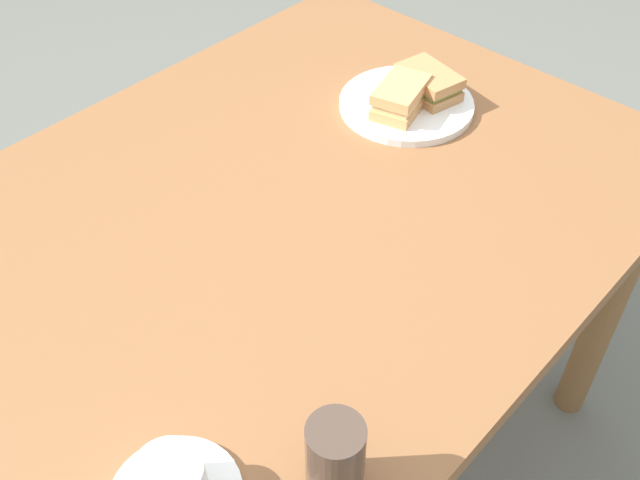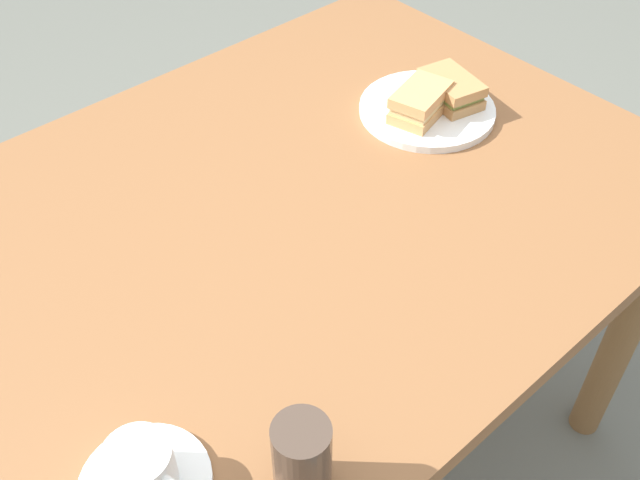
% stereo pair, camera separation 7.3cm
% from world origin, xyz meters
% --- Properties ---
extents(ground_plane, '(6.00, 6.00, 0.00)m').
position_xyz_m(ground_plane, '(0.00, 0.00, 0.00)').
color(ground_plane, '#63665C').
extents(dining_table, '(1.21, 0.91, 0.75)m').
position_xyz_m(dining_table, '(0.00, 0.00, 0.64)').
color(dining_table, brown).
rests_on(dining_table, ground_plane).
extents(sandwich_plate, '(0.24, 0.24, 0.01)m').
position_xyz_m(sandwich_plate, '(-0.33, -0.03, 0.76)').
color(sandwich_plate, white).
rests_on(sandwich_plate, dining_table).
extents(sandwich_front, '(0.13, 0.10, 0.05)m').
position_xyz_m(sandwich_front, '(-0.30, -0.02, 0.79)').
color(sandwich_front, tan).
rests_on(sandwich_front, sandwich_plate).
extents(sandwich_back, '(0.10, 0.13, 0.05)m').
position_xyz_m(sandwich_back, '(-0.37, -0.02, 0.79)').
color(sandwich_back, '#B6834E').
rests_on(sandwich_back, sandwich_plate).
extents(coffee_cup, '(0.08, 0.10, 0.06)m').
position_xyz_m(coffee_cup, '(0.44, 0.25, 0.80)').
color(coffee_cup, white).
rests_on(coffee_cup, coffee_saucer).
extents(drinking_glass, '(0.06, 0.06, 0.11)m').
position_xyz_m(drinking_glass, '(0.31, 0.37, 0.81)').
color(drinking_glass, '#46362B').
rests_on(drinking_glass, dining_table).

